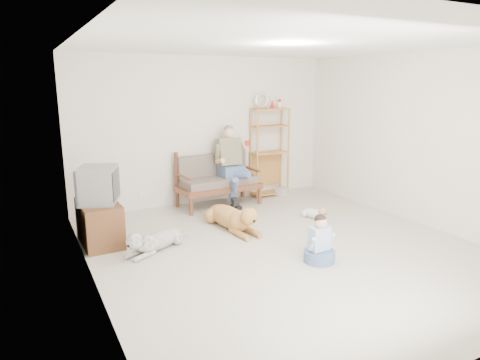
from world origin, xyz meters
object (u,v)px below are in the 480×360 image
loveseat (217,179)px  golden_retriever (233,218)px  tv_stand (99,223)px  etagere (269,151)px

loveseat → golden_retriever: bearing=-108.2°
loveseat → golden_retriever: loveseat is taller
loveseat → tv_stand: bearing=-159.1°
golden_retriever → loveseat: bearing=69.5°
loveseat → golden_retriever: size_ratio=1.03×
etagere → golden_retriever: (-1.57, -1.51, -0.71)m
etagere → golden_retriever: etagere is taller
tv_stand → golden_retriever: bearing=-11.5°
tv_stand → etagere: bearing=16.6°
loveseat → etagere: 1.28m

